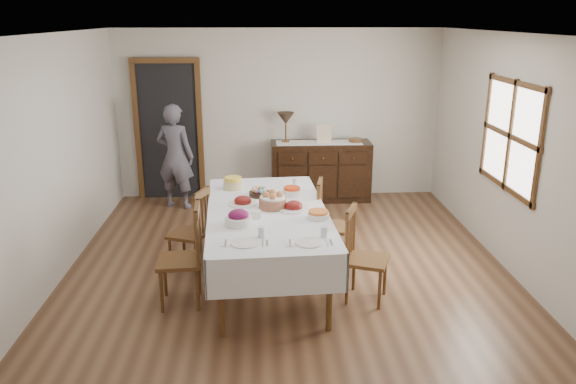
{
  "coord_description": "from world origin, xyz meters",
  "views": [
    {
      "loc": [
        -0.29,
        -5.67,
        2.77
      ],
      "look_at": [
        0.0,
        0.1,
        0.95
      ],
      "focal_mm": 35.0,
      "sensor_mm": 36.0,
      "label": 1
    }
  ],
  "objects_px": {
    "dining_table": "(267,218)",
    "sideboard": "(321,171)",
    "chair_left_far": "(193,230)",
    "person": "(175,153)",
    "chair_left_near": "(185,255)",
    "chair_right_near": "(362,254)",
    "chair_right_far": "(331,222)",
    "table_lamp": "(286,119)"
  },
  "relations": [
    {
      "from": "dining_table",
      "to": "sideboard",
      "type": "relative_size",
      "value": 1.63
    },
    {
      "from": "chair_left_far",
      "to": "person",
      "type": "distance_m",
      "value": 2.31
    },
    {
      "from": "chair_left_near",
      "to": "chair_right_near",
      "type": "relative_size",
      "value": 1.06
    },
    {
      "from": "chair_right_far",
      "to": "chair_left_far",
      "type": "bearing_deg",
      "value": 104.25
    },
    {
      "from": "chair_left_far",
      "to": "person",
      "type": "bearing_deg",
      "value": -147.03
    },
    {
      "from": "dining_table",
      "to": "table_lamp",
      "type": "height_order",
      "value": "table_lamp"
    },
    {
      "from": "dining_table",
      "to": "sideboard",
      "type": "bearing_deg",
      "value": 69.74
    },
    {
      "from": "chair_left_far",
      "to": "chair_right_far",
      "type": "relative_size",
      "value": 0.96
    },
    {
      "from": "chair_right_far",
      "to": "sideboard",
      "type": "distance_m",
      "value": 2.39
    },
    {
      "from": "chair_right_far",
      "to": "sideboard",
      "type": "relative_size",
      "value": 0.65
    },
    {
      "from": "chair_right_near",
      "to": "table_lamp",
      "type": "distance_m",
      "value": 3.45
    },
    {
      "from": "chair_right_far",
      "to": "table_lamp",
      "type": "relative_size",
      "value": 2.17
    },
    {
      "from": "chair_left_far",
      "to": "chair_right_near",
      "type": "xyz_separation_m",
      "value": [
        1.78,
        -0.78,
        0.01
      ]
    },
    {
      "from": "sideboard",
      "to": "chair_left_far",
      "type": "bearing_deg",
      "value": -124.42
    },
    {
      "from": "table_lamp",
      "to": "chair_right_near",
      "type": "bearing_deg",
      "value": -79.43
    },
    {
      "from": "person",
      "to": "chair_left_near",
      "type": "bearing_deg",
      "value": 117.47
    },
    {
      "from": "dining_table",
      "to": "chair_right_near",
      "type": "xyz_separation_m",
      "value": [
        0.95,
        -0.41,
        -0.25
      ]
    },
    {
      "from": "chair_right_far",
      "to": "sideboard",
      "type": "bearing_deg",
      "value": 7.16
    },
    {
      "from": "chair_left_near",
      "to": "chair_right_near",
      "type": "distance_m",
      "value": 1.76
    },
    {
      "from": "chair_left_near",
      "to": "chair_right_far",
      "type": "distance_m",
      "value": 1.79
    },
    {
      "from": "table_lamp",
      "to": "chair_right_far",
      "type": "bearing_deg",
      "value": -80.46
    },
    {
      "from": "chair_right_near",
      "to": "chair_right_far",
      "type": "distance_m",
      "value": 0.91
    },
    {
      "from": "chair_left_far",
      "to": "table_lamp",
      "type": "relative_size",
      "value": 2.08
    },
    {
      "from": "dining_table",
      "to": "chair_left_near",
      "type": "bearing_deg",
      "value": -156.44
    },
    {
      "from": "chair_right_near",
      "to": "table_lamp",
      "type": "xyz_separation_m",
      "value": [
        -0.62,
        3.3,
        0.78
      ]
    },
    {
      "from": "chair_left_far",
      "to": "chair_right_far",
      "type": "height_order",
      "value": "chair_right_far"
    },
    {
      "from": "chair_right_near",
      "to": "dining_table",
      "type": "bearing_deg",
      "value": 87.79
    },
    {
      "from": "table_lamp",
      "to": "person",
      "type": "bearing_deg",
      "value": -169.83
    },
    {
      "from": "chair_left_near",
      "to": "sideboard",
      "type": "distance_m",
      "value": 3.68
    },
    {
      "from": "sideboard",
      "to": "person",
      "type": "relative_size",
      "value": 0.91
    },
    {
      "from": "sideboard",
      "to": "person",
      "type": "distance_m",
      "value": 2.24
    },
    {
      "from": "sideboard",
      "to": "table_lamp",
      "type": "relative_size",
      "value": 3.32
    },
    {
      "from": "person",
      "to": "table_lamp",
      "type": "bearing_deg",
      "value": -151.81
    },
    {
      "from": "chair_right_near",
      "to": "chair_right_far",
      "type": "bearing_deg",
      "value": 34.6
    },
    {
      "from": "chair_right_far",
      "to": "person",
      "type": "bearing_deg",
      "value": 54.54
    },
    {
      "from": "person",
      "to": "table_lamp",
      "type": "distance_m",
      "value": 1.73
    },
    {
      "from": "sideboard",
      "to": "person",
      "type": "height_order",
      "value": "person"
    },
    {
      "from": "chair_right_far",
      "to": "table_lamp",
      "type": "height_order",
      "value": "table_lamp"
    },
    {
      "from": "sideboard",
      "to": "chair_right_far",
      "type": "bearing_deg",
      "value": -93.28
    },
    {
      "from": "table_lamp",
      "to": "chair_left_near",
      "type": "bearing_deg",
      "value": -109.17
    },
    {
      "from": "dining_table",
      "to": "sideboard",
      "type": "xyz_separation_m",
      "value": [
        0.87,
        2.86,
        -0.28
      ]
    },
    {
      "from": "dining_table",
      "to": "person",
      "type": "relative_size",
      "value": 1.49
    }
  ]
}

